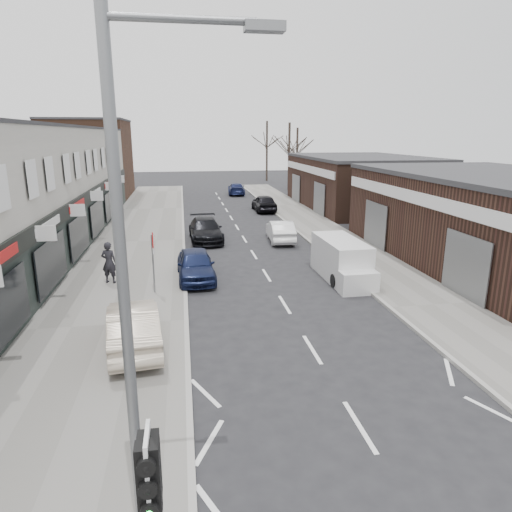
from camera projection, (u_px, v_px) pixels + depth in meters
name	position (u px, v px, depth m)	size (l,w,h in m)	color
ground	(398.00, 490.00, 8.76)	(160.00, 160.00, 0.00)	black
pavement_left	(138.00, 242.00, 28.69)	(5.50, 64.00, 0.12)	slate
pavement_right	(329.00, 235.00, 30.61)	(3.50, 64.00, 0.12)	slate
shop_terrace_left	(0.00, 194.00, 24.37)	(8.00, 41.00, 7.10)	#B9B3A9
brick_block_far	(90.00, 160.00, 48.58)	(8.00, 10.00, 8.00)	#472C1E
right_unit_near	(505.00, 222.00, 23.46)	(10.00, 18.00, 4.50)	#352018
right_unit_far	(359.00, 183.00, 42.53)	(10.00, 16.00, 4.50)	#352018
tree_far_a	(288.00, 190.00, 55.93)	(3.60, 3.60, 8.00)	#382D26
tree_far_b	(296.00, 185.00, 62.04)	(3.60, 3.60, 7.50)	#382D26
tree_far_c	(267.00, 181.00, 67.30)	(3.60, 3.60, 8.50)	#382D26
traffic_light	(151.00, 491.00, 5.54)	(0.28, 0.60, 3.10)	slate
street_lamp	(137.00, 287.00, 6.11)	(2.23, 0.22, 8.00)	slate
warning_sign	(153.00, 245.00, 18.84)	(0.12, 0.80, 2.70)	slate
white_van	(342.00, 261.00, 21.42)	(1.75, 4.78, 1.85)	white
sedan_on_pavement	(134.00, 326.00, 14.22)	(1.50, 4.31, 1.42)	#C1B09A
pedestrian	(109.00, 262.00, 20.39)	(0.69, 0.45, 1.90)	black
parked_car_left_a	(196.00, 265.00, 21.31)	(1.68, 4.18, 1.42)	#141C40
parked_car_left_b	(206.00, 230.00, 29.16)	(1.99, 4.89, 1.42)	black
parked_car_right_a	(280.00, 231.00, 29.00)	(1.42, 4.07, 1.34)	white
parked_car_right_b	(264.00, 203.00, 40.37)	(1.76, 4.38, 1.49)	black
parked_car_right_c	(236.00, 189.00, 51.70)	(1.83, 4.51, 1.31)	#161E46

